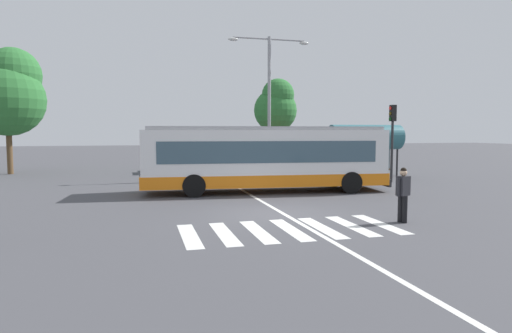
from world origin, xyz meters
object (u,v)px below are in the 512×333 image
Objects in this scene: twin_arm_street_lamp at (269,90)px; parked_car_silver at (241,160)px; city_transit_bus at (265,158)px; parked_car_teal at (167,162)px; traffic_light_far_corner at (392,130)px; background_tree_left at (9,92)px; background_tree_right at (276,106)px; bus_stop_shelter at (365,138)px; parked_car_black at (204,161)px; pedestrian_crossing_street at (403,192)px; parked_car_red at (277,160)px.

parked_car_silver is at bearing 96.88° from twin_arm_street_lamp.
city_transit_bus reaches higher than parked_car_teal.
traffic_light_far_corner is at bearing 13.78° from city_transit_bus.
background_tree_right is (18.65, 0.33, -0.59)m from background_tree_left.
background_tree_left is at bearing 160.14° from bus_stop_shelter.
background_tree_left is 18.66m from background_tree_right.
background_tree_left is (-10.08, 1.87, 4.65)m from parked_car_teal.
city_transit_bus is at bearing -70.23° from parked_car_teal.
bus_stop_shelter is (-0.05, 2.87, -0.49)m from traffic_light_far_corner.
background_tree_right reaches higher than traffic_light_far_corner.
parked_car_silver is (2.67, 0.03, 0.00)m from parked_car_black.
parked_car_black is (2.60, 0.07, 0.00)m from parked_car_teal.
twin_arm_street_lamp reaches higher than traffic_light_far_corner.
pedestrian_crossing_street is 0.38× the size of parked_car_red.
traffic_light_far_corner is (9.24, -8.97, 2.14)m from parked_car_black.
pedestrian_crossing_street is 0.38× the size of parked_car_black.
bus_stop_shelter is 6.68m from twin_arm_street_lamp.
bus_stop_shelter reaches higher than parked_car_red.
traffic_light_far_corner is at bearing -44.18° from parked_car_black.
background_tree_left reaches higher than parked_car_teal.
background_tree_left is at bearing 174.00° from parked_car_red.
twin_arm_street_lamp is (-2.08, -4.86, 4.55)m from parked_car_red.
background_tree_right reaches higher than pedestrian_crossing_street.
pedestrian_crossing_street is at bearing -89.12° from twin_arm_street_lamp.
parked_car_teal is 0.54× the size of background_tree_left.
background_tree_right is at bearing 69.15° from twin_arm_street_lamp.
twin_arm_street_lamp is (5.87, -4.89, 4.55)m from parked_car_teal.
parked_car_red is 4.67m from background_tree_right.
background_tree_left is (-15.35, 1.76, 4.65)m from parked_car_silver.
parked_car_teal is (-6.09, 18.60, -0.20)m from pedestrian_crossing_street.
background_tree_left is at bearing 128.31° from pedestrian_crossing_street.
parked_car_teal is at bearing 140.23° from twin_arm_street_lamp.
background_tree_right reaches higher than parked_car_silver.
bus_stop_shelter is (9.18, -6.10, 1.65)m from parked_car_black.
twin_arm_street_lamp is (1.97, 5.96, 3.73)m from city_transit_bus.
parked_car_silver is 16.14m from background_tree_left.
parked_car_black is 0.54× the size of background_tree_left.
bus_stop_shelter is at bearing -33.61° from parked_car_black.
parked_car_teal is at bearing 152.89° from bus_stop_shelter.
parked_car_silver is at bearing 82.86° from city_transit_bus.
parked_car_red is at bearing -105.65° from background_tree_right.
parked_car_red is 0.66× the size of background_tree_right.
parked_car_silver is 11.35m from traffic_light_far_corner.
background_tree_left reaches higher than traffic_light_far_corner.
parked_car_teal is at bearing 179.79° from parked_car_red.
bus_stop_shelter is at bearing -57.45° from parked_car_red.
parked_car_silver and parked_car_red have the same top height.
parked_car_black is at bearing 146.39° from bus_stop_shelter.
parked_car_silver is at bearing 136.70° from bus_stop_shelter.
parked_car_red is 6.98m from twin_arm_street_lamp.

